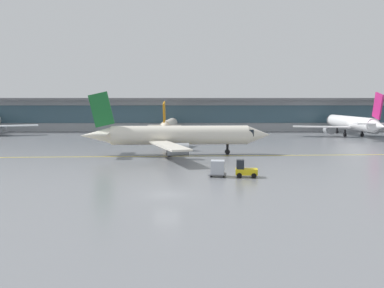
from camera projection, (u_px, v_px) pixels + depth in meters
The scene contains 8 objects.
ground_plane at pixel (167, 194), 41.03m from camera, with size 400.00×400.00×0.00m, color slate.
taxiway_centreline_stripe at pixel (180, 156), 68.80m from camera, with size 110.00×0.36×0.01m, color yellow.
terminal_concourse at pixel (180, 114), 125.54m from camera, with size 178.31×11.00×9.60m.
gate_airplane_1 at pixel (169, 125), 109.02m from camera, with size 24.55×26.46×8.76m.
gate_airplane_2 at pixel (351, 123), 106.18m from camera, with size 30.44×32.76×10.85m.
taxiing_regional_jet at pixel (178, 136), 70.43m from camera, with size 31.74×29.52×10.52m.
baggage_tug at pixel (245, 170), 50.17m from camera, with size 2.75×1.88×2.10m.
cargo_dolly_lead at pixel (218, 168), 50.48m from camera, with size 2.27×1.84×1.94m.
Camera 1 is at (1.88, -40.32, 9.19)m, focal length 39.55 mm.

